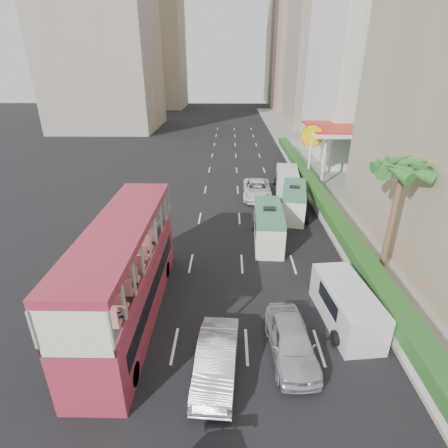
{
  "coord_description": "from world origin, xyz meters",
  "views": [
    {
      "loc": [
        -1.19,
        -13.74,
        11.41
      ],
      "look_at": [
        -1.5,
        4.0,
        3.2
      ],
      "focal_mm": 28.0,
      "sensor_mm": 36.0,
      "label": 1
    }
  ],
  "objects_px": {
    "panel_van_near": "(346,306)",
    "panel_van_far": "(287,180)",
    "double_decker_bus": "(126,272)",
    "minibus_far": "(293,201)",
    "car_silver_lane_a": "(217,373)",
    "car_silver_lane_b": "(290,354)",
    "minibus_near": "(268,226)",
    "palm_tree": "(392,222)",
    "shell_station": "(336,153)",
    "van_asset": "(257,197)"
  },
  "relations": [
    {
      "from": "minibus_near",
      "to": "minibus_far",
      "type": "xyz_separation_m",
      "value": [
        2.5,
        4.75,
        -0.02
      ]
    },
    {
      "from": "palm_tree",
      "to": "car_silver_lane_b",
      "type": "bearing_deg",
      "value": -134.74
    },
    {
      "from": "minibus_near",
      "to": "panel_van_near",
      "type": "height_order",
      "value": "minibus_near"
    },
    {
      "from": "car_silver_lane_b",
      "to": "panel_van_far",
      "type": "bearing_deg",
      "value": 78.44
    },
    {
      "from": "van_asset",
      "to": "panel_van_near",
      "type": "xyz_separation_m",
      "value": [
        3.04,
        -17.27,
        0.95
      ]
    },
    {
      "from": "palm_tree",
      "to": "shell_station",
      "type": "xyz_separation_m",
      "value": [
        2.2,
        19.0,
        -0.63
      ]
    },
    {
      "from": "shell_station",
      "to": "van_asset",
      "type": "bearing_deg",
      "value": -145.38
    },
    {
      "from": "panel_van_far",
      "to": "double_decker_bus",
      "type": "bearing_deg",
      "value": -112.23
    },
    {
      "from": "minibus_near",
      "to": "minibus_far",
      "type": "height_order",
      "value": "minibus_near"
    },
    {
      "from": "van_asset",
      "to": "palm_tree",
      "type": "relative_size",
      "value": 0.84
    },
    {
      "from": "panel_van_near",
      "to": "car_silver_lane_b",
      "type": "bearing_deg",
      "value": -150.16
    },
    {
      "from": "panel_van_far",
      "to": "shell_station",
      "type": "relative_size",
      "value": 0.63
    },
    {
      "from": "double_decker_bus",
      "to": "minibus_near",
      "type": "xyz_separation_m",
      "value": [
        7.49,
        8.09,
        -1.33
      ]
    },
    {
      "from": "car_silver_lane_a",
      "to": "panel_van_far",
      "type": "distance_m",
      "value": 23.44
    },
    {
      "from": "double_decker_bus",
      "to": "car_silver_lane_a",
      "type": "xyz_separation_m",
      "value": [
        4.33,
        -3.49,
        -2.53
      ]
    },
    {
      "from": "van_asset",
      "to": "minibus_far",
      "type": "bearing_deg",
      "value": -55.4
    },
    {
      "from": "minibus_far",
      "to": "shell_station",
      "type": "bearing_deg",
      "value": 69.38
    },
    {
      "from": "car_silver_lane_a",
      "to": "car_silver_lane_b",
      "type": "relative_size",
      "value": 1.0
    },
    {
      "from": "panel_van_far",
      "to": "palm_tree",
      "type": "bearing_deg",
      "value": -71.04
    },
    {
      "from": "double_decker_bus",
      "to": "panel_van_far",
      "type": "height_order",
      "value": "double_decker_bus"
    },
    {
      "from": "minibus_far",
      "to": "car_silver_lane_a",
      "type": "bearing_deg",
      "value": -99.17
    },
    {
      "from": "double_decker_bus",
      "to": "minibus_far",
      "type": "xyz_separation_m",
      "value": [
        9.99,
        12.84,
        -1.35
      ]
    },
    {
      "from": "van_asset",
      "to": "minibus_far",
      "type": "xyz_separation_m",
      "value": [
        2.66,
        -4.18,
        1.18
      ]
    },
    {
      "from": "minibus_near",
      "to": "panel_van_near",
      "type": "bearing_deg",
      "value": -68.45
    },
    {
      "from": "car_silver_lane_a",
      "to": "van_asset",
      "type": "bearing_deg",
      "value": 85.56
    },
    {
      "from": "minibus_far",
      "to": "panel_van_near",
      "type": "relative_size",
      "value": 1.13
    },
    {
      "from": "car_silver_lane_a",
      "to": "panel_van_far",
      "type": "bearing_deg",
      "value": 78.88
    },
    {
      "from": "palm_tree",
      "to": "shell_station",
      "type": "relative_size",
      "value": 0.8
    },
    {
      "from": "double_decker_bus",
      "to": "car_silver_lane_a",
      "type": "distance_m",
      "value": 6.11
    },
    {
      "from": "van_asset",
      "to": "shell_station",
      "type": "distance_m",
      "value": 10.89
    },
    {
      "from": "car_silver_lane_b",
      "to": "minibus_near",
      "type": "height_order",
      "value": "minibus_near"
    },
    {
      "from": "panel_van_near",
      "to": "palm_tree",
      "type": "relative_size",
      "value": 0.74
    },
    {
      "from": "double_decker_bus",
      "to": "panel_van_near",
      "type": "bearing_deg",
      "value": -1.43
    },
    {
      "from": "car_silver_lane_a",
      "to": "panel_van_near",
      "type": "height_order",
      "value": "panel_van_near"
    },
    {
      "from": "van_asset",
      "to": "shell_station",
      "type": "height_order",
      "value": "shell_station"
    },
    {
      "from": "panel_van_near",
      "to": "shell_station",
      "type": "bearing_deg",
      "value": 69.88
    },
    {
      "from": "palm_tree",
      "to": "shell_station",
      "type": "bearing_deg",
      "value": 83.4
    },
    {
      "from": "minibus_far",
      "to": "panel_van_near",
      "type": "xyz_separation_m",
      "value": [
        0.38,
        -13.1,
        -0.24
      ]
    },
    {
      "from": "car_silver_lane_a",
      "to": "shell_station",
      "type": "bearing_deg",
      "value": 70.11
    },
    {
      "from": "palm_tree",
      "to": "minibus_near",
      "type": "bearing_deg",
      "value": 147.05
    },
    {
      "from": "panel_van_near",
      "to": "panel_van_far",
      "type": "relative_size",
      "value": 0.95
    },
    {
      "from": "minibus_far",
      "to": "panel_van_near",
      "type": "bearing_deg",
      "value": -78.37
    },
    {
      "from": "double_decker_bus",
      "to": "palm_tree",
      "type": "xyz_separation_m",
      "value": [
        13.8,
        4.0,
        0.85
      ]
    },
    {
      "from": "minibus_far",
      "to": "double_decker_bus",
      "type": "bearing_deg",
      "value": -117.92
    },
    {
      "from": "car_silver_lane_b",
      "to": "minibus_near",
      "type": "bearing_deg",
      "value": 85.98
    },
    {
      "from": "minibus_far",
      "to": "palm_tree",
      "type": "height_order",
      "value": "palm_tree"
    },
    {
      "from": "minibus_near",
      "to": "shell_station",
      "type": "height_order",
      "value": "shell_station"
    },
    {
      "from": "shell_station",
      "to": "palm_tree",
      "type": "bearing_deg",
      "value": -96.6
    },
    {
      "from": "double_decker_bus",
      "to": "van_asset",
      "type": "distance_m",
      "value": 18.7
    },
    {
      "from": "double_decker_bus",
      "to": "car_silver_lane_a",
      "type": "bearing_deg",
      "value": -38.86
    }
  ]
}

